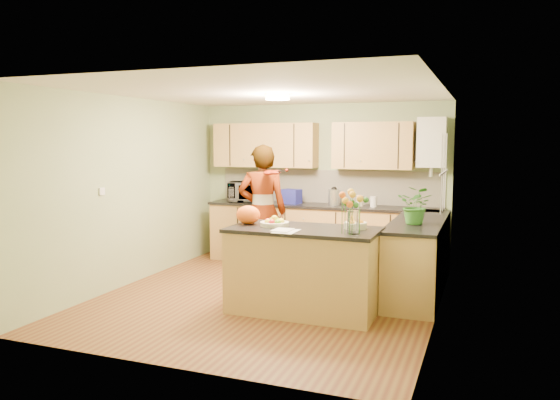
% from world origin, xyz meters
% --- Properties ---
extents(floor, '(4.50, 4.50, 0.00)m').
position_xyz_m(floor, '(0.00, 0.00, 0.00)').
color(floor, brown).
rests_on(floor, ground).
extents(ceiling, '(4.00, 4.50, 0.02)m').
position_xyz_m(ceiling, '(0.00, 0.00, 2.50)').
color(ceiling, silver).
rests_on(ceiling, wall_back).
extents(wall_back, '(4.00, 0.02, 2.50)m').
position_xyz_m(wall_back, '(0.00, 2.25, 1.25)').
color(wall_back, gray).
rests_on(wall_back, floor).
extents(wall_front, '(4.00, 0.02, 2.50)m').
position_xyz_m(wall_front, '(0.00, -2.25, 1.25)').
color(wall_front, gray).
rests_on(wall_front, floor).
extents(wall_left, '(0.02, 4.50, 2.50)m').
position_xyz_m(wall_left, '(-2.00, 0.00, 1.25)').
color(wall_left, gray).
rests_on(wall_left, floor).
extents(wall_right, '(0.02, 4.50, 2.50)m').
position_xyz_m(wall_right, '(2.00, 0.00, 1.25)').
color(wall_right, gray).
rests_on(wall_right, floor).
extents(back_counter, '(3.64, 0.62, 0.94)m').
position_xyz_m(back_counter, '(0.10, 1.95, 0.47)').
color(back_counter, '#A37E41').
rests_on(back_counter, floor).
extents(right_counter, '(0.62, 2.24, 0.94)m').
position_xyz_m(right_counter, '(1.70, 0.85, 0.47)').
color(right_counter, '#A37E41').
rests_on(right_counter, floor).
extents(splashback, '(3.60, 0.02, 0.52)m').
position_xyz_m(splashback, '(0.10, 2.23, 1.20)').
color(splashback, white).
rests_on(splashback, back_counter).
extents(upper_cabinets, '(3.20, 0.34, 0.70)m').
position_xyz_m(upper_cabinets, '(-0.18, 2.08, 1.85)').
color(upper_cabinets, '#A37E41').
rests_on(upper_cabinets, wall_back).
extents(boiler, '(0.40, 0.30, 0.86)m').
position_xyz_m(boiler, '(1.70, 2.09, 1.90)').
color(boiler, white).
rests_on(boiler, wall_back).
extents(window_right, '(0.01, 1.30, 1.05)m').
position_xyz_m(window_right, '(1.99, 0.60, 1.55)').
color(window_right, white).
rests_on(window_right, wall_right).
extents(light_switch, '(0.02, 0.09, 0.09)m').
position_xyz_m(light_switch, '(-1.99, -0.60, 1.30)').
color(light_switch, white).
rests_on(light_switch, wall_left).
extents(ceiling_lamp, '(0.30, 0.30, 0.07)m').
position_xyz_m(ceiling_lamp, '(0.00, 0.30, 2.46)').
color(ceiling_lamp, '#FFEABF').
rests_on(ceiling_lamp, ceiling).
extents(peninsula_island, '(1.67, 0.85, 0.96)m').
position_xyz_m(peninsula_island, '(0.58, -0.38, 0.48)').
color(peninsula_island, '#A37E41').
rests_on(peninsula_island, floor).
extents(fruit_dish, '(0.33, 0.33, 0.12)m').
position_xyz_m(fruit_dish, '(0.23, -0.38, 1.00)').
color(fruit_dish, beige).
rests_on(fruit_dish, peninsula_island).
extents(orange_bowl, '(0.25, 0.25, 0.15)m').
position_xyz_m(orange_bowl, '(1.13, -0.23, 1.02)').
color(orange_bowl, beige).
rests_on(orange_bowl, peninsula_island).
extents(flower_vase, '(0.29, 0.29, 0.53)m').
position_xyz_m(flower_vase, '(1.18, -0.56, 1.31)').
color(flower_vase, silver).
rests_on(flower_vase, peninsula_island).
extents(orange_bag, '(0.32, 0.28, 0.22)m').
position_xyz_m(orange_bag, '(-0.12, -0.33, 1.06)').
color(orange_bag, '#FF6115').
rests_on(orange_bag, peninsula_island).
extents(papers, '(0.24, 0.32, 0.01)m').
position_xyz_m(papers, '(0.48, -0.68, 0.96)').
color(papers, silver).
rests_on(papers, peninsula_island).
extents(violinist, '(0.79, 0.65, 1.87)m').
position_xyz_m(violinist, '(-0.47, 0.93, 0.94)').
color(violinist, '#E6A38D').
rests_on(violinist, floor).
extents(violin, '(0.58, 0.51, 0.15)m').
position_xyz_m(violin, '(-0.27, 0.71, 1.50)').
color(violin, '#540B05').
rests_on(violin, violinist).
extents(microwave, '(0.67, 0.54, 0.32)m').
position_xyz_m(microwave, '(-1.15, 1.91, 1.10)').
color(microwave, white).
rests_on(microwave, back_counter).
extents(blue_box, '(0.32, 0.26, 0.23)m').
position_xyz_m(blue_box, '(-0.40, 1.93, 1.05)').
color(blue_box, navy).
rests_on(blue_box, back_counter).
extents(kettle, '(0.18, 0.18, 0.33)m').
position_xyz_m(kettle, '(0.29, 1.96, 1.08)').
color(kettle, silver).
rests_on(kettle, back_counter).
extents(jar_cream, '(0.12, 0.12, 0.17)m').
position_xyz_m(jar_cream, '(0.69, 1.97, 1.02)').
color(jar_cream, beige).
rests_on(jar_cream, back_counter).
extents(jar_white, '(0.11, 0.11, 0.16)m').
position_xyz_m(jar_white, '(0.90, 1.94, 1.02)').
color(jar_white, white).
rests_on(jar_white, back_counter).
extents(potted_plant, '(0.48, 0.44, 0.45)m').
position_xyz_m(potted_plant, '(1.70, 0.44, 1.17)').
color(potted_plant, '#2C6A23').
rests_on(potted_plant, right_counter).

